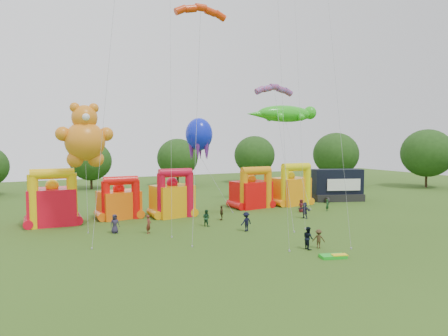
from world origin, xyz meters
name	(u,v)px	position (x,y,z in m)	size (l,w,h in m)	color
ground	(337,279)	(0.00, 0.00, 0.00)	(160.00, 160.00, 0.00)	#304F16
tree_ring	(318,186)	(-1.20, 0.62, 6.26)	(125.53, 127.66, 12.07)	#352314
bouncy_castle_0	(53,203)	(-16.39, 26.83, 2.39)	(5.19, 4.27, 6.28)	red
bouncy_castle_1	(119,202)	(-9.07, 27.55, 1.96)	(5.02, 4.32, 5.11)	orange
bouncy_castle_2	(173,198)	(-2.95, 25.89, 2.27)	(5.15, 4.45, 5.93)	orange
bouncy_castle_3	(252,192)	(8.90, 27.31, 2.18)	(5.32, 4.52, 5.72)	red
bouncy_castle_4	(291,189)	(15.29, 27.13, 2.31)	(5.63, 4.87, 6.06)	orange
stage_trailer	(337,185)	(23.81, 27.08, 2.35)	(7.99, 5.05, 4.89)	black
teddy_bear_kite	(85,139)	(-13.38, 22.06, 9.40)	(5.61, 3.98, 13.13)	orange
gecko_kite	(293,147)	(16.28, 28.10, 8.25)	(12.45, 11.12, 14.74)	green
octopus_kite	(209,165)	(2.55, 27.49, 6.09)	(4.97, 5.69, 12.30)	#0E1ED5
parafoil_kites	(166,111)	(-6.78, 15.89, 12.02)	(22.91, 8.39, 27.92)	red
diamond_kites	(269,85)	(3.00, 13.47, 14.70)	(16.30, 17.06, 34.68)	#DA0A42
folded_kite_bundle	(334,256)	(3.09, 3.86, 0.14)	(2.20, 1.50, 0.31)	green
spectator_0	(115,224)	(-10.99, 19.86, 0.95)	(0.93, 0.61, 1.90)	#272239
spectator_1	(149,224)	(-7.97, 18.31, 0.93)	(0.68, 0.44, 1.85)	maroon
spectator_2	(206,218)	(-1.46, 18.97, 0.90)	(0.88, 0.68, 1.81)	#193F24
spectator_3	(246,222)	(1.27, 14.96, 0.99)	(1.28, 0.73, 1.97)	black
spectator_4	(222,213)	(1.42, 21.22, 0.84)	(0.98, 0.41, 1.68)	#3A2917
spectator_5	(305,210)	(10.81, 17.90, 0.97)	(1.80, 0.57, 1.94)	#24243C
spectator_6	(301,206)	(12.88, 21.42, 0.83)	(0.82, 0.53, 1.67)	#4E1618
spectator_7	(327,205)	(16.48, 20.62, 0.77)	(0.56, 0.37, 1.54)	#183D1D
spectator_8	(308,238)	(2.83, 6.80, 0.97)	(0.94, 0.73, 1.94)	black
spectator_9	(319,239)	(3.83, 6.66, 0.82)	(1.06, 0.61, 1.65)	#3F2E19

